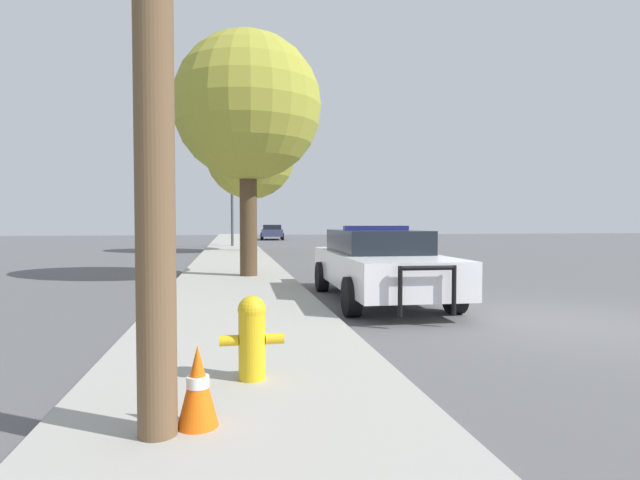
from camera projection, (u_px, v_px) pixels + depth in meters
name	position (u px, v px, depth m)	size (l,w,h in m)	color
ground_plane	(566.00, 322.00, 7.90)	(110.00, 110.00, 0.00)	#565659
sidewalk_left	(240.00, 331.00, 7.00)	(3.00, 110.00, 0.13)	#A3A099
police_car	(378.00, 263.00, 10.09)	(2.16, 5.23, 1.52)	white
fire_hydrant	(252.00, 335.00, 4.63)	(0.60, 0.26, 0.78)	gold
traffic_light	(254.00, 185.00, 30.58)	(3.45, 0.35, 5.29)	#424247
car_background_distant	(272.00, 232.00, 44.88)	(2.30, 4.78, 1.34)	#333856
tree_sidewalk_mid	(251.00, 154.00, 25.39)	(4.54, 4.54, 7.19)	#4C3823
tree_sidewalk_near	(248.00, 108.00, 13.43)	(3.97, 3.97, 6.56)	#4C3823
traffic_cone	(198.00, 386.00, 3.56)	(0.29, 0.29, 0.59)	orange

